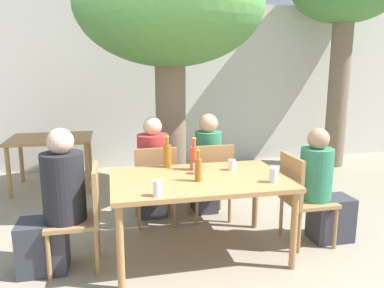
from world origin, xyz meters
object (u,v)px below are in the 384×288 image
(drinking_glass_1, at_px, (232,165))
(amber_bottle_1, at_px, (198,169))
(patio_chair_1, at_px, (301,194))
(soda_bottle_2, at_px, (194,157))
(person_seated_2, at_px, (153,173))
(person_seated_1, at_px, (323,192))
(person_seated_0, at_px, (55,208))
(tree_near, at_px, (169,9))
(amber_bottle_0, at_px, (167,155))
(patio_chair_3, at_px, (211,178))
(dining_table_back, at_px, (51,144))
(patio_chair_2, at_px, (155,181))
(person_seated_3, at_px, (206,169))
(patio_chair_0, at_px, (83,211))
(dining_table_front, at_px, (199,185))
(drinking_glass_2, at_px, (197,169))
(drinking_glass_3, at_px, (274,175))
(drinking_glass_0, at_px, (157,188))

(drinking_glass_1, bearing_deg, amber_bottle_1, -145.49)
(patio_chair_1, bearing_deg, soda_bottle_2, 75.39)
(person_seated_2, bearing_deg, person_seated_1, 148.66)
(person_seated_0, bearing_deg, tree_near, 140.67)
(amber_bottle_0, relative_size, drinking_glass_1, 3.07)
(patio_chair_3, distance_m, amber_bottle_0, 0.72)
(dining_table_back, relative_size, amber_bottle_0, 3.55)
(patio_chair_2, bearing_deg, person_seated_3, -159.50)
(patio_chair_0, bearing_deg, dining_table_front, 90.00)
(amber_bottle_1, relative_size, drinking_glass_2, 3.02)
(patio_chair_0, xyz_separation_m, drinking_glass_2, (1.03, 0.13, 0.28))
(dining_table_back, xyz_separation_m, patio_chair_1, (2.63, -2.38, -0.14))
(dining_table_front, relative_size, person_seated_2, 1.33)
(dining_table_front, height_order, drinking_glass_3, drinking_glass_3)
(person_seated_3, height_order, soda_bottle_2, person_seated_3)
(person_seated_1, relative_size, amber_bottle_1, 4.09)
(patio_chair_0, height_order, patio_chair_3, same)
(dining_table_back, bearing_deg, person_seated_3, -36.46)
(person_seated_2, height_order, drinking_glass_1, person_seated_2)
(tree_near, xyz_separation_m, dining_table_back, (-1.59, 0.87, -1.76))
(dining_table_front, distance_m, amber_bottle_1, 0.21)
(drinking_glass_3, bearing_deg, person_seated_0, 171.60)
(patio_chair_3, bearing_deg, person_seated_3, -90.00)
(person_seated_1, relative_size, drinking_glass_3, 8.99)
(patio_chair_3, bearing_deg, person_seated_1, 142.42)
(drinking_glass_2, xyz_separation_m, drinking_glass_3, (0.59, -0.40, 0.02))
(person_seated_3, xyz_separation_m, amber_bottle_1, (-0.35, -1.07, 0.32))
(drinking_glass_3, bearing_deg, person_seated_1, 22.26)
(dining_table_front, bearing_deg, patio_chair_2, 113.48)
(drinking_glass_3, bearing_deg, patio_chair_1, 32.59)
(soda_bottle_2, xyz_separation_m, drinking_glass_1, (0.36, -0.09, -0.07))
(person_seated_3, bearing_deg, drinking_glass_0, 61.45)
(patio_chair_0, relative_size, amber_bottle_0, 2.84)
(person_seated_1, bearing_deg, person_seated_2, 58.66)
(person_seated_3, xyz_separation_m, drinking_glass_3, (0.28, -1.24, 0.27))
(person_seated_3, distance_m, soda_bottle_2, 0.83)
(patio_chair_0, height_order, person_seated_0, person_seated_0)
(person_seated_0, distance_m, person_seated_2, 1.34)
(tree_near, bearing_deg, amber_bottle_0, -101.07)
(person_seated_2, relative_size, drinking_glass_0, 9.45)
(person_seated_2, xyz_separation_m, drinking_glass_3, (0.91, -1.24, 0.27))
(drinking_glass_0, bearing_deg, drinking_glass_2, 50.65)
(patio_chair_2, xyz_separation_m, person_seated_3, (0.63, 0.24, 0.03))
(dining_table_back, relative_size, soda_bottle_2, 3.52)
(patio_chair_1, xyz_separation_m, drinking_glass_2, (-1.02, 0.13, 0.28))
(patio_chair_1, xyz_separation_m, drinking_glass_0, (-1.46, -0.41, 0.30))
(patio_chair_2, distance_m, patio_chair_3, 0.63)
(person_seated_2, bearing_deg, drinking_glass_3, 126.47)
(tree_near, bearing_deg, person_seated_2, -118.97)
(person_seated_1, height_order, drinking_glass_3, person_seated_1)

